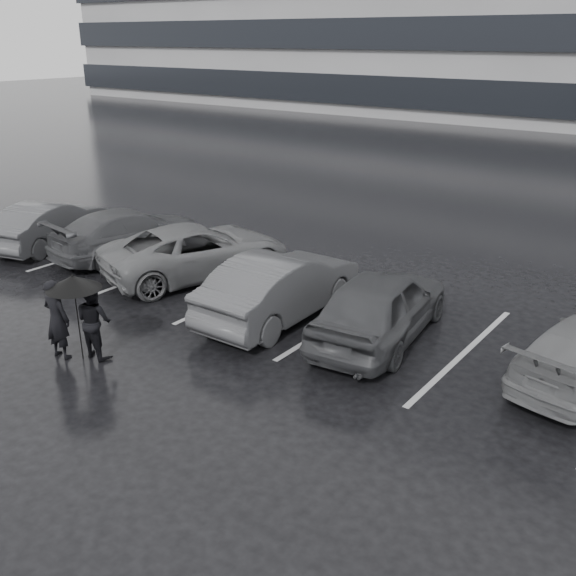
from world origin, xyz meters
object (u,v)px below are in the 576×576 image
(car_west_d, at_px, (49,224))
(car_main, at_px, (380,305))
(pedestrian_left, at_px, (57,319))
(pedestrian_right, at_px, (94,320))
(car_west_b, at_px, (197,250))
(car_west_c, at_px, (129,232))
(car_west_a, at_px, (281,286))

(car_west_d, bearing_deg, car_main, 166.49)
(pedestrian_left, bearing_deg, pedestrian_right, -146.81)
(car_main, height_order, pedestrian_left, pedestrian_left)
(car_main, relative_size, pedestrian_right, 2.88)
(car_west_d, bearing_deg, car_west_b, 173.09)
(car_west_c, bearing_deg, car_west_a, 179.07)
(pedestrian_right, bearing_deg, car_west_c, -45.76)
(car_main, distance_m, car_west_c, 8.43)
(car_west_b, distance_m, car_west_d, 5.37)
(car_west_a, xyz_separation_m, car_west_c, (-6.11, 0.88, -0.07))
(car_main, bearing_deg, car_west_d, -6.05)
(car_west_c, height_order, pedestrian_right, pedestrian_right)
(car_west_d, bearing_deg, car_west_c, -176.93)
(car_west_a, height_order, car_west_d, car_west_a)
(car_west_a, relative_size, pedestrian_right, 2.94)
(car_west_a, distance_m, car_west_d, 8.68)
(car_west_a, distance_m, car_west_b, 3.46)
(car_west_a, bearing_deg, car_west_c, -9.79)
(pedestrian_left, bearing_deg, car_west_a, -125.78)
(car_main, xyz_separation_m, car_west_d, (-10.97, -0.31, -0.08))
(car_west_b, height_order, pedestrian_left, pedestrian_left)
(car_west_d, distance_m, pedestrian_right, 7.88)
(car_west_a, distance_m, pedestrian_right, 4.04)
(car_main, bearing_deg, car_west_a, 1.02)
(car_west_c, height_order, pedestrian_left, pedestrian_left)
(car_main, relative_size, car_west_d, 1.08)
(car_west_b, bearing_deg, car_main, -165.21)
(pedestrian_right, bearing_deg, car_main, -134.92)
(car_main, xyz_separation_m, car_west_c, (-8.41, 0.53, -0.08))
(car_west_a, xyz_separation_m, pedestrian_left, (-2.25, -4.11, 0.07))
(car_west_a, height_order, car_west_b, car_west_a)
(car_west_d, distance_m, pedestrian_left, 7.65)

